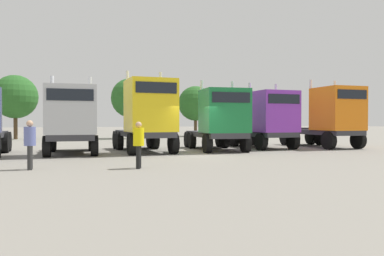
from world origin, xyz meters
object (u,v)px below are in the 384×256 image
object	(u,v)px
visitor_with_camera	(30,141)
semi_truck_green	(221,119)
semi_truck_orange	(331,116)
semi_truck_yellow	(148,115)
visitor_in_hivis	(139,141)
semi_truck_silver	(71,120)
semi_truck_purple	(268,120)

from	to	relation	value
visitor_with_camera	semi_truck_green	bearing A→B (deg)	-150.94
semi_truck_orange	visitor_with_camera	size ratio (longest dim) A/B	3.55
semi_truck_yellow	visitor_in_hivis	xyz separation A→B (m)	(-1.92, -6.45, -1.07)
semi_truck_silver	semi_truck_orange	distance (m)	15.97
semi_truck_green	visitor_with_camera	xyz separation A→B (m)	(-9.80, -5.07, -0.81)
semi_truck_green	visitor_with_camera	bearing A→B (deg)	-55.64
visitor_in_hivis	visitor_with_camera	size ratio (longest dim) A/B	0.97
semi_truck_purple	semi_truck_orange	world-z (taller)	semi_truck_orange
visitor_with_camera	semi_truck_yellow	bearing A→B (deg)	-134.23
visitor_with_camera	semi_truck_silver	bearing A→B (deg)	-104.71
semi_truck_silver	visitor_with_camera	world-z (taller)	semi_truck_silver
semi_truck_silver	visitor_with_camera	distance (m)	5.91
semi_truck_yellow	semi_truck_purple	bearing A→B (deg)	92.83
semi_truck_green	semi_truck_purple	world-z (taller)	semi_truck_purple
semi_truck_silver	visitor_with_camera	bearing A→B (deg)	-12.76
semi_truck_silver	semi_truck_yellow	world-z (taller)	semi_truck_yellow
semi_truck_orange	visitor_with_camera	xyz separation A→B (m)	(-17.61, -4.96, -1.02)
semi_truck_purple	visitor_in_hivis	bearing A→B (deg)	-53.99
semi_truck_purple	semi_truck_yellow	bearing A→B (deg)	-86.37
semi_truck_silver	semi_truck_yellow	distance (m)	3.96
visitor_in_hivis	semi_truck_purple	bearing A→B (deg)	-125.75
semi_truck_silver	semi_truck_purple	distance (m)	11.74
semi_truck_green	visitor_in_hivis	world-z (taller)	semi_truck_green
semi_truck_green	visitor_with_camera	size ratio (longest dim) A/B	3.53
visitor_with_camera	semi_truck_purple	bearing A→B (deg)	-154.93
semi_truck_silver	visitor_with_camera	xyz separation A→B (m)	(-1.66, -5.62, -0.79)
semi_truck_silver	visitor_in_hivis	bearing A→B (deg)	20.65
semi_truck_yellow	semi_truck_orange	world-z (taller)	semi_truck_yellow
semi_truck_yellow	visitor_in_hivis	distance (m)	6.81
semi_truck_green	visitor_in_hivis	xyz separation A→B (m)	(-6.11, -6.10, -0.84)
semi_truck_orange	visitor_in_hivis	size ratio (longest dim) A/B	3.66
semi_truck_purple	visitor_with_camera	xyz separation A→B (m)	(-13.40, -5.79, -0.81)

